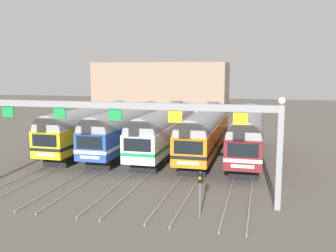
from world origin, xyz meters
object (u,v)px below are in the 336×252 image
commuter_train_orange (206,130)px  catenary_gantry (115,120)px  commuter_train_maroon (248,132)px  commuter_train_blue (127,127)px  commuter_train_white (165,129)px  yard_signal_mast (200,186)px  commuter_train_yellow (91,126)px

commuter_train_orange → catenary_gantry: (-4.11, -13.50, 2.56)m
commuter_train_maroon → commuter_train_orange: bearing=180.0°
catenary_gantry → commuter_train_blue: bearing=106.9°
commuter_train_white → commuter_train_orange: 4.11m
commuter_train_blue → yard_signal_mast: commuter_train_blue is taller
commuter_train_maroon → yard_signal_mast: (-2.05, -16.00, -0.75)m
commuter_train_white → yard_signal_mast: bearing=-68.9°
commuter_train_blue → commuter_train_orange: commuter_train_orange is taller
commuter_train_blue → catenary_gantry: (4.11, -13.49, 2.56)m
commuter_train_white → yard_signal_mast: commuter_train_white is taller
commuter_train_blue → catenary_gantry: 14.34m
commuter_train_yellow → commuter_train_white: bearing=0.0°
yard_signal_mast → commuter_train_orange: bearing=97.3°
commuter_train_blue → commuter_train_maroon: commuter_train_maroon is taller
commuter_train_yellow → commuter_train_blue: bearing=0.0°
commuter_train_white → commuter_train_orange: size_ratio=1.00×
catenary_gantry → commuter_train_yellow: bearing=121.3°
commuter_train_blue → yard_signal_mast: bearing=-57.3°
commuter_train_maroon → yard_signal_mast: 16.15m
commuter_train_white → commuter_train_orange: (4.11, 0.00, 0.00)m
catenary_gantry → yard_signal_mast: catenary_gantry is taller
commuter_train_orange → commuter_train_maroon: same height
commuter_train_yellow → commuter_train_blue: 4.11m
commuter_train_white → yard_signal_mast: size_ratio=6.52×
commuter_train_maroon → commuter_train_white: bearing=180.0°
commuter_train_blue → yard_signal_mast: (10.27, -16.00, -0.75)m
yard_signal_mast → commuter_train_maroon: bearing=82.7°
commuter_train_yellow → yard_signal_mast: bearing=-48.0°
commuter_train_yellow → commuter_train_maroon: commuter_train_maroon is taller
commuter_train_white → catenary_gantry: 13.74m
commuter_train_orange → commuter_train_white: bearing=180.0°
commuter_train_yellow → commuter_train_blue: size_ratio=1.00×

